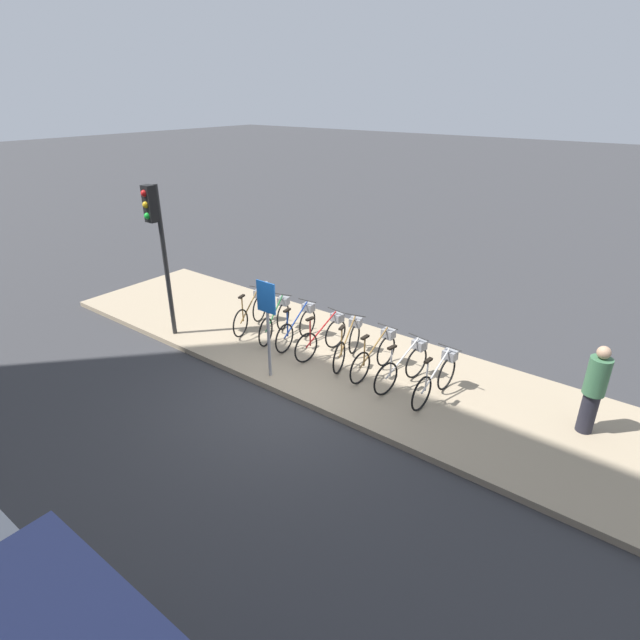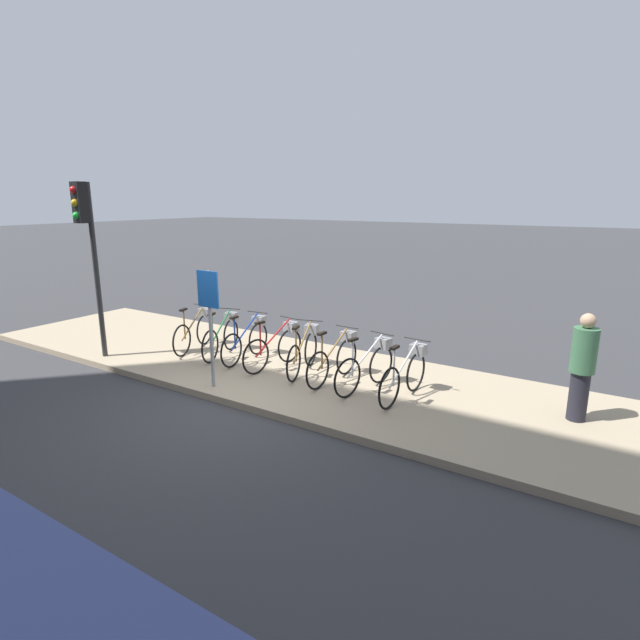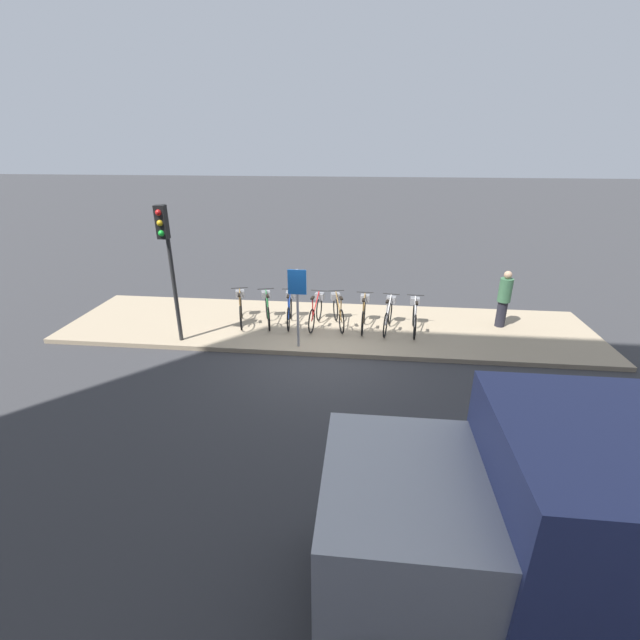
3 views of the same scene
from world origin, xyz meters
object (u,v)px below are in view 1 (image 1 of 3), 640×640
parked_bicycle_6 (405,364)px  traffic_light (157,231)px  parked_bicycle_5 (376,353)px  parked_bicycle_3 (324,335)px  parked_bicycle_1 (276,318)px  parked_bicycle_2 (299,325)px  parked_bicycle_0 (252,310)px  sign_post (267,313)px  pedestrian (594,388)px  parked_bicycle_4 (349,342)px  parked_bicycle_7 (438,376)px

parked_bicycle_6 → traffic_light: (-5.30, -1.38, 2.02)m
traffic_light → parked_bicycle_5: bearing=17.2°
parked_bicycle_3 → parked_bicycle_6: same height
parked_bicycle_1 → traffic_light: (-1.97, -1.47, 2.02)m
parked_bicycle_1 → parked_bicycle_3: same height
parked_bicycle_2 → traffic_light: (-2.59, -1.51, 2.02)m
parked_bicycle_0 → parked_bicycle_6: size_ratio=0.98×
parked_bicycle_5 → sign_post: (-1.59, -1.39, 0.92)m
parked_bicycle_0 → parked_bicycle_3: (2.13, -0.00, 0.00)m
pedestrian → traffic_light: size_ratio=0.46×
parked_bicycle_2 → parked_bicycle_5: size_ratio=1.00×
parked_bicycle_2 → sign_post: sign_post is taller
parked_bicycle_0 → parked_bicycle_2: 1.39m
parked_bicycle_4 → pedestrian: size_ratio=0.97×
parked_bicycle_1 → parked_bicycle_5: size_ratio=0.97×
parked_bicycle_0 → parked_bicycle_5: 3.44m
parked_bicycle_4 → traffic_light: (-3.93, -1.51, 2.02)m
parked_bicycle_1 → pedestrian: size_ratio=0.96×
parked_bicycle_0 → parked_bicycle_4: (2.73, 0.04, 0.00)m
parked_bicycle_3 → traffic_light: bearing=-156.4°
parked_bicycle_7 → traffic_light: size_ratio=0.46×
parked_bicycle_6 → pedestrian: (3.08, 0.52, 0.39)m
parked_bicycle_3 → pedestrian: size_ratio=0.99×
parked_bicycle_1 → parked_bicycle_6: size_ratio=0.98×
parked_bicycle_2 → pedestrian: pedestrian is taller
parked_bicycle_1 → parked_bicycle_4: size_ratio=0.99×
parked_bicycle_1 → parked_bicycle_3: size_ratio=0.97×
parked_bicycle_1 → pedestrian: 6.45m
parked_bicycle_5 → parked_bicycle_2: bearing=178.0°
parked_bicycle_4 → parked_bicycle_7: (2.06, -0.16, 0.00)m
parked_bicycle_2 → parked_bicycle_3: same height
sign_post → traffic_light: bearing=-179.0°
parked_bicycle_6 → parked_bicycle_1: bearing=178.6°
parked_bicycle_5 → parked_bicycle_6: 0.67m
parked_bicycle_0 → traffic_light: bearing=-129.5°
parked_bicycle_0 → parked_bicycle_2: same height
parked_bicycle_2 → parked_bicycle_7: same height
parked_bicycle_3 → sign_post: 1.71m
parked_bicycle_1 → parked_bicycle_5: 2.67m
parked_bicycle_4 → parked_bicycle_5: size_ratio=0.97×
parked_bicycle_4 → pedestrian: (4.46, 0.40, 0.39)m
sign_post → parked_bicycle_6: bearing=30.6°
parked_bicycle_5 → parked_bicycle_3: bearing=179.1°
parked_bicycle_2 → traffic_light: 3.62m
parked_bicycle_0 → parked_bicycle_1: same height
pedestrian → parked_bicycle_5: bearing=-172.9°
parked_bicycle_6 → pedestrian: pedestrian is taller
parked_bicycle_1 → sign_post: 2.01m
parked_bicycle_1 → parked_bicycle_2: bearing=3.8°
parked_bicycle_2 → sign_post: size_ratio=0.79×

